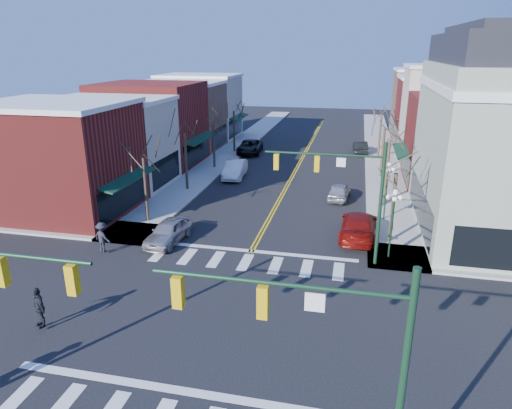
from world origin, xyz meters
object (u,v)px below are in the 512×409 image
Objects in this scene: lamppost_corner at (393,212)px; car_left_far at (250,147)px; pedestrian_dark_b at (102,237)px; car_right_near at (359,225)px; car_right_far at (360,147)px; lamppost_midblock at (387,181)px; car_left_near at (168,231)px; pedestrian_dark_a at (39,307)px; car_right_mid at (339,191)px; car_left_mid at (235,169)px.

car_left_far is at bearing 119.17° from lamppost_corner.
lamppost_corner is 2.31× the size of pedestrian_dark_b.
car_right_near reaches higher than car_right_far.
lamppost_midblock is at bearing -57.99° from car_left_far.
pedestrian_dark_a reaches higher than car_left_near.
car_left_far is at bearing -75.46° from pedestrian_dark_b.
car_right_near is (12.80, -23.18, 0.04)m from car_left_far.
pedestrian_dark_a is at bearing -131.94° from lamppost_midblock.
pedestrian_dark_b is at bearing 51.22° from car_right_mid.
lamppost_midblock is (0.00, 6.50, 0.00)m from lamppost_corner.
car_right_far is at bearing 94.52° from lamppost_midblock.
car_left_near is 12.43m from car_right_near.
car_right_mid is at bearing -76.13° from car_right_near.
lamppost_midblock is 24.59m from car_left_far.
car_left_mid is 18.75m from pedestrian_dark_b.
car_left_far is 26.48m from car_right_near.
car_right_far is at bearing -96.03° from pedestrian_dark_b.
car_left_far is 1.41× the size of car_right_mid.
car_left_far is at bearing 90.86° from car_left_mid.
pedestrian_dark_a reaches higher than car_right_far.
lamppost_corner is 11.58m from car_right_mid.
pedestrian_dark_b reaches higher than car_right_near.
car_left_far is (-0.87, 26.66, 0.03)m from car_left_near.
lamppost_corner is at bearing 113.07° from car_right_mid.
car_right_far is (0.00, 26.27, -0.11)m from car_right_near.
car_right_mid is 0.92× the size of car_right_far.
lamppost_midblock is at bearing 82.43° from pedestrian_dark_a.
car_left_near is 4.06m from pedestrian_dark_b.
car_left_mid is 10.75m from car_left_far.
car_right_mid is 2.13× the size of pedestrian_dark_b.
lamppost_midblock is 23.27m from pedestrian_dark_a.
car_right_mid is at bearing 107.43° from lamppost_corner.
lamppost_corner is 1.09× the size of car_right_mid.
pedestrian_dark_b reaches higher than car_right_far.
car_left_far is 0.99× the size of car_right_near.
lamppost_corner is 18.96m from pedestrian_dark_a.
pedestrian_dark_a is at bearing 66.36° from car_right_mid.
car_left_far is at bearing 126.60° from lamppost_midblock.
car_right_near is at bearing -65.68° from car_left_far.
car_right_near is 1.31× the size of car_right_far.
car_right_near is 1.42× the size of car_right_mid.
car_right_near is at bearing 21.34° from car_left_near.
car_right_mid is at bearing 79.96° from car_right_far.
lamppost_corner is at bearing 88.45° from car_right_far.
car_right_near is at bearing 107.17° from car_right_mid.
lamppost_midblock is at bearing 90.00° from lamppost_corner.
lamppost_corner is 1.00× the size of car_right_far.
pedestrian_dark_a is (-12.10, -21.58, 0.42)m from car_right_mid.
pedestrian_dark_a is (-13.70, -13.74, 0.28)m from car_right_near.
lamppost_midblock is at bearing -114.77° from car_right_near.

